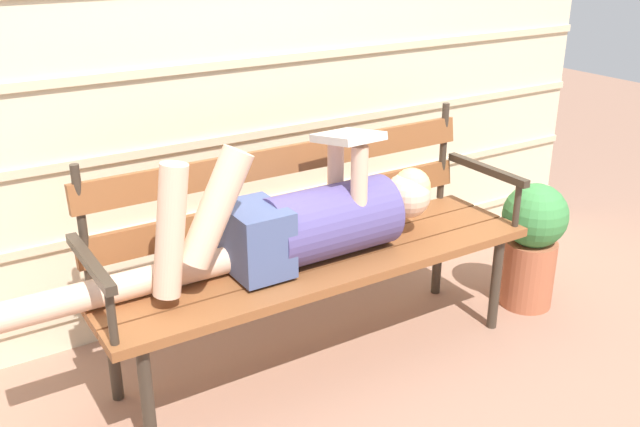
% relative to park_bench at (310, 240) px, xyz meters
% --- Properties ---
extents(ground_plane, '(12.00, 12.00, 0.00)m').
position_rel_park_bench_xyz_m(ground_plane, '(-0.00, -0.21, -0.51)').
color(ground_plane, '#936B56').
extents(house_siding, '(4.11, 0.08, 2.57)m').
position_rel_park_bench_xyz_m(house_siding, '(-0.00, 0.58, 0.77)').
color(house_siding, beige).
rests_on(house_siding, ground).
extents(park_bench, '(1.79, 0.51, 0.92)m').
position_rel_park_bench_xyz_m(park_bench, '(0.00, 0.00, 0.00)').
color(park_bench, brown).
rests_on(park_bench, ground).
extents(reclining_person, '(1.69, 0.28, 0.53)m').
position_rel_park_bench_xyz_m(reclining_person, '(-0.09, -0.07, 0.12)').
color(reclining_person, '#514784').
extents(potted_plant, '(0.29, 0.29, 0.60)m').
position_rel_park_bench_xyz_m(potted_plant, '(1.07, -0.19, -0.18)').
color(potted_plant, '#AD5B3D').
rests_on(potted_plant, ground).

